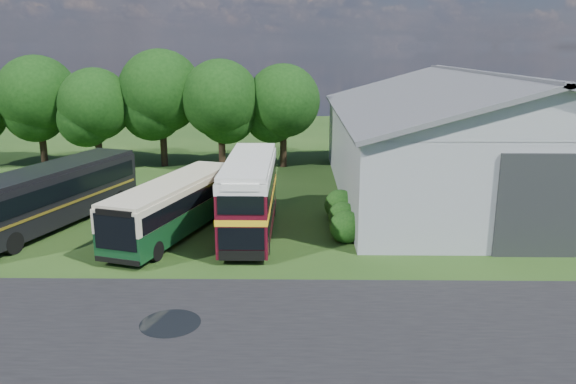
{
  "coord_description": "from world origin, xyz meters",
  "views": [
    {
      "loc": [
        3.0,
        -21.35,
        9.68
      ],
      "look_at": [
        2.61,
        8.0,
        2.09
      ],
      "focal_mm": 35.0,
      "sensor_mm": 36.0,
      "label": 1
    }
  ],
  "objects_px": {
    "bus_maroon_double": "(250,196)",
    "bus_dark_single": "(52,195)",
    "bus_green_single": "(174,206)",
    "storage_shed": "(475,133)"
  },
  "relations": [
    {
      "from": "bus_green_single",
      "to": "bus_dark_single",
      "type": "distance_m",
      "value": 7.19
    },
    {
      "from": "bus_green_single",
      "to": "bus_dark_single",
      "type": "height_order",
      "value": "bus_dark_single"
    },
    {
      "from": "bus_maroon_double",
      "to": "bus_green_single",
      "type": "bearing_deg",
      "value": -176.54
    },
    {
      "from": "bus_dark_single",
      "to": "storage_shed",
      "type": "bearing_deg",
      "value": 34.37
    },
    {
      "from": "storage_shed",
      "to": "bus_dark_single",
      "type": "relative_size",
      "value": 2.0
    },
    {
      "from": "storage_shed",
      "to": "bus_green_single",
      "type": "bearing_deg",
      "value": -154.06
    },
    {
      "from": "bus_maroon_double",
      "to": "bus_dark_single",
      "type": "xyz_separation_m",
      "value": [
        -11.04,
        1.15,
        -0.27
      ]
    },
    {
      "from": "storage_shed",
      "to": "bus_green_single",
      "type": "xyz_separation_m",
      "value": [
        -18.39,
        -8.95,
        -2.61
      ]
    },
    {
      "from": "storage_shed",
      "to": "bus_green_single",
      "type": "height_order",
      "value": "storage_shed"
    },
    {
      "from": "bus_green_single",
      "to": "bus_dark_single",
      "type": "relative_size",
      "value": 0.87
    }
  ]
}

